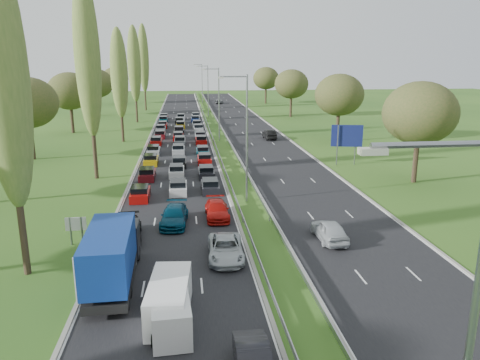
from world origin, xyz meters
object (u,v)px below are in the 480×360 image
white_van_front (169,297)px  info_sign (76,227)px  near_car_2 (113,268)px  blue_lorry (112,255)px  near_car_3 (128,230)px  white_van_rear (171,309)px  direction_sign (347,138)px

white_van_front → info_sign: size_ratio=2.44×
near_car_2 → blue_lorry: blue_lorry is taller
near_car_2 → near_car_3: 6.86m
near_car_2 → white_van_rear: 6.88m
white_van_front → white_van_rear: white_van_front is taller
near_car_2 → near_car_3: (0.14, 6.86, -0.01)m
near_car_2 → blue_lorry: size_ratio=0.59×
near_car_3 → white_van_front: 12.04m
near_car_2 → near_car_3: size_ratio=1.06×
blue_lorry → near_car_2: bearing=99.9°
white_van_rear → near_car_2: bearing=118.9°
near_car_3 → info_sign: info_sign is taller
blue_lorry → white_van_rear: size_ratio=1.90×
near_car_3 → white_van_front: bearing=-77.8°
near_car_3 → direction_sign: 34.30m
info_sign → direction_sign: size_ratio=0.40×
near_car_2 → info_sign: info_sign is taller
near_car_3 → blue_lorry: (0.01, -7.61, 1.23)m
near_car_3 → white_van_rear: size_ratio=1.05×
white_van_front → near_car_3: bearing=111.6°
info_sign → direction_sign: (28.80, 23.84, 2.20)m
blue_lorry → direction_sign: bearing=49.3°
info_sign → blue_lorry: bearing=-62.2°
white_van_rear → info_sign: (-7.19, 11.94, 0.40)m
blue_lorry → info_sign: bearing=116.4°
white_van_front → white_van_rear: size_ratio=1.09×
white_van_front → direction_sign: (21.72, 34.65, 2.51)m
near_car_3 → direction_sign: size_ratio=0.95×
near_car_2 → direction_sign: 39.34m
white_van_rear → info_sign: info_sign is taller
blue_lorry → white_van_rear: (3.55, -5.05, -0.99)m
white_van_rear → near_car_3: bearing=102.1°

